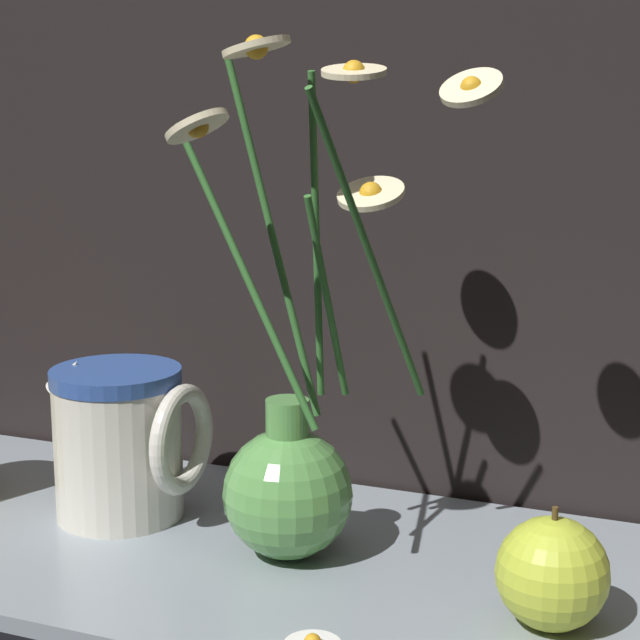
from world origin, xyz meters
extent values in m
plane|color=black|center=(0.00, 0.00, 0.00)|extent=(6.00, 6.00, 0.00)
cube|color=gray|center=(0.00, 0.00, 0.01)|extent=(0.89, 0.31, 0.01)
sphere|color=#59994C|center=(-0.04, 0.00, 0.06)|extent=(0.10, 0.10, 0.10)
cylinder|color=#59994C|center=(-0.04, 0.00, 0.11)|extent=(0.03, 0.03, 0.03)
cylinder|color=#336B2D|center=(0.03, -0.02, 0.24)|extent=(0.04, 0.14, 0.22)
cylinder|color=beige|center=(0.10, -0.03, 0.35)|extent=(0.05, 0.04, 0.02)
sphere|color=gold|center=(0.10, -0.03, 0.35)|extent=(0.01, 0.01, 0.01)
cylinder|color=#336B2D|center=(-0.01, 0.00, 0.20)|extent=(0.01, 0.07, 0.15)
cylinder|color=beige|center=(0.03, 0.00, 0.28)|extent=(0.05, 0.05, 0.02)
sphere|color=gold|center=(0.03, 0.00, 0.28)|extent=(0.02, 0.02, 0.02)
cylinder|color=#336B2D|center=(-0.01, 0.00, 0.24)|extent=(0.02, 0.05, 0.23)
cylinder|color=beige|center=(0.01, 0.01, 0.36)|extent=(0.05, 0.05, 0.01)
sphere|color=gold|center=(0.01, 0.01, 0.36)|extent=(0.02, 0.02, 0.02)
cylinder|color=#336B2D|center=(-0.04, -0.05, 0.23)|extent=(0.11, 0.02, 0.20)
cylinder|color=beige|center=(-0.05, -0.10, 0.32)|extent=(0.04, 0.04, 0.02)
sphere|color=gold|center=(-0.05, -0.10, 0.32)|extent=(0.01, 0.01, 0.01)
cylinder|color=#336B2D|center=(-0.03, -0.03, 0.25)|extent=(0.07, 0.01, 0.24)
cylinder|color=beige|center=(-0.03, -0.06, 0.37)|extent=(0.05, 0.05, 0.01)
sphere|color=gold|center=(-0.03, -0.06, 0.37)|extent=(0.02, 0.02, 0.02)
cylinder|color=beige|center=(-0.19, 0.02, 0.07)|extent=(0.10, 0.10, 0.12)
cylinder|color=#2D4C93|center=(-0.19, 0.02, 0.13)|extent=(0.10, 0.10, 0.01)
torus|color=beige|center=(-0.13, 0.02, 0.08)|extent=(0.01, 0.09, 0.09)
cone|color=beige|center=(-0.23, 0.02, 0.12)|extent=(0.04, 0.03, 0.04)
sphere|color=#B7C638|center=(0.16, -0.04, 0.05)|extent=(0.07, 0.07, 0.07)
cylinder|color=#4C3819|center=(0.16, -0.04, 0.09)|extent=(0.00, 0.00, 0.01)
camera|label=1|loc=(0.26, -0.67, 0.34)|focal=60.00mm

